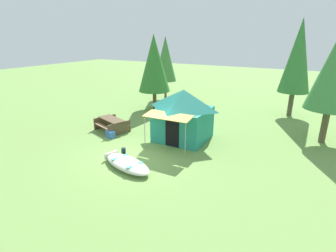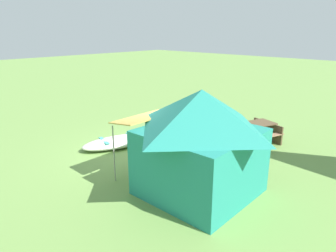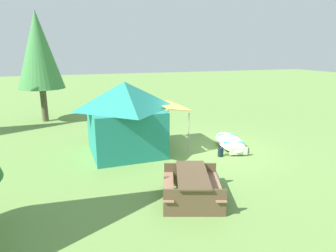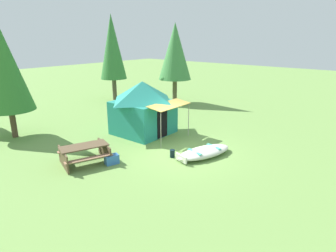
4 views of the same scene
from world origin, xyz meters
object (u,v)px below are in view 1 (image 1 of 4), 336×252
(pine_tree_back_left, at_px, (298,56))
(pine_tree_side, at_px, (154,63))
(fuel_can, at_px, (124,151))
(picnic_table, at_px, (112,123))
(beached_rowboat, at_px, (127,164))
(pine_tree_far_center, at_px, (336,69))
(canvas_cabin_tent, at_px, (183,114))
(cooler_box, at_px, (110,134))
(pine_tree_back_right, at_px, (165,59))

(pine_tree_back_left, height_order, pine_tree_side, pine_tree_back_left)
(fuel_can, bearing_deg, picnic_table, 139.23)
(picnic_table, relative_size, pine_tree_back_left, 0.34)
(beached_rowboat, bearing_deg, pine_tree_side, 115.06)
(beached_rowboat, height_order, pine_tree_far_center, pine_tree_far_center)
(beached_rowboat, height_order, pine_tree_side, pine_tree_side)
(canvas_cabin_tent, relative_size, pine_tree_back_left, 0.56)
(beached_rowboat, height_order, cooler_box, cooler_box)
(pine_tree_side, bearing_deg, picnic_table, -85.66)
(beached_rowboat, xyz_separation_m, canvas_cabin_tent, (0.60, 4.22, 1.24))
(picnic_table, distance_m, pine_tree_back_left, 12.98)
(pine_tree_back_left, distance_m, pine_tree_far_center, 5.02)
(pine_tree_far_center, bearing_deg, picnic_table, -159.29)
(picnic_table, relative_size, pine_tree_back_right, 0.42)
(fuel_can, bearing_deg, pine_tree_side, 111.90)
(fuel_can, relative_size, pine_tree_side, 0.06)
(fuel_can, xyz_separation_m, pine_tree_side, (-3.14, 7.81, 3.31))
(canvas_cabin_tent, distance_m, picnic_table, 4.48)
(beached_rowboat, bearing_deg, canvas_cabin_tent, 81.95)
(pine_tree_back_right, distance_m, pine_tree_far_center, 13.42)
(picnic_table, xyz_separation_m, pine_tree_far_center, (11.00, 4.16, 3.38))
(beached_rowboat, relative_size, pine_tree_back_left, 0.44)
(beached_rowboat, distance_m, pine_tree_back_right, 13.80)
(canvas_cabin_tent, xyz_separation_m, fuel_can, (-1.56, -3.25, -1.26))
(picnic_table, relative_size, pine_tree_side, 0.40)
(fuel_can, bearing_deg, pine_tree_back_right, 110.38)
(pine_tree_back_left, bearing_deg, pine_tree_back_right, 178.28)
(pine_tree_far_center, bearing_deg, canvas_cabin_tent, -154.08)
(picnic_table, distance_m, fuel_can, 3.61)
(canvas_cabin_tent, bearing_deg, pine_tree_far_center, 25.92)
(beached_rowboat, bearing_deg, cooler_box, 141.59)
(canvas_cabin_tent, xyz_separation_m, pine_tree_far_center, (6.71, 3.26, 2.42))
(pine_tree_back_right, xyz_separation_m, pine_tree_far_center, (12.50, -4.87, 0.36))
(pine_tree_back_left, bearing_deg, pine_tree_far_center, -65.38)
(picnic_table, bearing_deg, canvas_cabin_tent, 11.81)
(beached_rowboat, relative_size, fuel_can, 8.49)
(cooler_box, height_order, pine_tree_back_right, pine_tree_back_right)
(canvas_cabin_tent, distance_m, pine_tree_far_center, 7.85)
(beached_rowboat, xyz_separation_m, pine_tree_back_left, (5.22, 12.04, 3.92))
(picnic_table, xyz_separation_m, pine_tree_back_left, (8.91, 8.72, 3.64))
(canvas_cabin_tent, distance_m, pine_tree_back_right, 10.19)
(pine_tree_back_right, bearing_deg, fuel_can, -69.62)
(cooler_box, bearing_deg, pine_tree_back_right, 102.16)
(fuel_can, distance_m, pine_tree_back_right, 12.59)
(beached_rowboat, xyz_separation_m, pine_tree_side, (-4.11, 8.78, 3.29))
(fuel_can, bearing_deg, canvas_cabin_tent, 64.34)
(pine_tree_back_right, distance_m, pine_tree_side, 3.73)
(beached_rowboat, xyz_separation_m, fuel_can, (-0.96, 0.97, -0.02))
(canvas_cabin_tent, height_order, cooler_box, canvas_cabin_tent)
(pine_tree_far_center, bearing_deg, pine_tree_back_right, 158.72)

